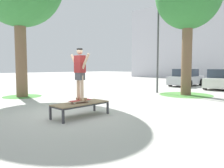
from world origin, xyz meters
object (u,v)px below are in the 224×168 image
(car_silver, at_px, (186,78))
(light_post, at_px, (158,33))
(skate_box, at_px, (81,104))
(skateboard, at_px, (80,101))
(car_white, at_px, (222,80))
(skater, at_px, (80,70))

(car_silver, distance_m, light_post, 7.05)
(skate_box, bearing_deg, light_post, 103.57)
(skate_box, distance_m, car_silver, 14.17)
(skateboard, distance_m, car_white, 13.22)
(skate_box, xyz_separation_m, skater, (0.00, -0.01, 1.12))
(skater, bearing_deg, car_white, 88.44)
(skateboard, bearing_deg, light_post, 103.54)
(car_silver, height_order, light_post, light_post)
(skateboard, xyz_separation_m, skater, (0.00, 0.00, 0.99))
(skater, bearing_deg, car_silver, 101.38)
(car_silver, bearing_deg, skateboard, -78.62)
(car_white, bearing_deg, light_post, -111.67)
(skate_box, relative_size, car_white, 0.44)
(car_silver, bearing_deg, skate_box, -78.61)
(skate_box, relative_size, skater, 1.13)
(skate_box, height_order, skateboard, skateboard)
(skater, height_order, car_silver, skater)
(skater, distance_m, car_silver, 14.21)
(skateboard, height_order, light_post, light_post)
(skate_box, bearing_deg, car_silver, 101.39)
(skate_box, xyz_separation_m, skateboard, (0.00, -0.02, 0.12))
(skateboard, xyz_separation_m, light_post, (-1.85, 7.66, 3.29))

